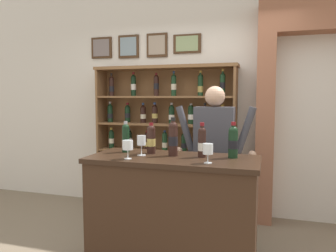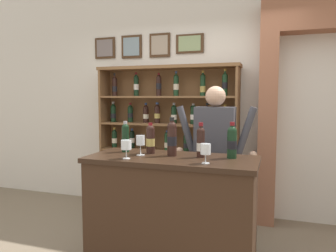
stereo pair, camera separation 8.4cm
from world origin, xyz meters
The scene contains 13 objects.
back_wall centered at (0.00, 1.71, 1.74)m, with size 12.00×0.19×3.48m.
wine_shelf centered at (-0.37, 1.47, 1.00)m, with size 1.87×0.32×1.92m.
archway_doorway centered at (1.55, 1.57, 1.50)m, with size 1.54×0.45×2.63m.
tasting_counter centered at (0.17, 0.00, 0.51)m, with size 1.41×0.61×1.02m.
shopkeeper centered at (0.41, 0.64, 1.00)m, with size 0.82×0.22×1.63m.
tasting_bottle_brunello centered at (-0.31, 0.10, 1.15)m, with size 0.07×0.07×0.28m.
tasting_bottle_super_tuscan centered at (-0.06, 0.10, 1.15)m, with size 0.08×0.08×0.27m.
tasting_bottle_vin_santo centered at (0.15, 0.05, 1.18)m, with size 0.08×0.08×0.33m.
tasting_bottle_bianco centered at (0.40, 0.06, 1.15)m, with size 0.07×0.07×0.29m.
tasting_bottle_rosso centered at (0.65, 0.11, 1.16)m, with size 0.08×0.08×0.30m.
wine_glass_right centered at (0.49, -0.17, 1.12)m, with size 0.08×0.08×0.15m.
wine_glass_spare centered at (-0.16, -0.19, 1.13)m, with size 0.08×0.08×0.15m.
wine_glass_left centered at (-0.11, -0.01, 1.14)m, with size 0.07×0.07×0.17m.
Camera 1 is at (0.90, -2.55, 1.52)m, focal length 34.50 mm.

